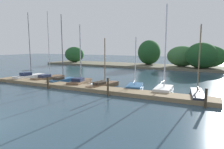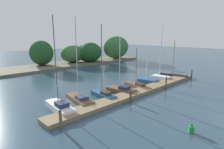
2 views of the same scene
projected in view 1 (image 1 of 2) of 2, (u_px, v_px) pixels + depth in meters
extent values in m
cube|color=#847051|center=(84.00, 88.00, 19.58)|extent=(23.85, 1.80, 0.35)
cube|color=#66604C|center=(150.00, 66.00, 40.59)|extent=(48.04, 8.00, 0.40)
ellipsoid|color=#1E4C23|center=(149.00, 52.00, 41.89)|extent=(4.61, 5.72, 5.09)
ellipsoid|color=#1E4C23|center=(201.00, 55.00, 34.48)|extent=(5.12, 5.31, 4.47)
ellipsoid|color=#235628|center=(74.00, 54.00, 48.70)|extent=(5.24, 3.08, 3.66)
ellipsoid|color=#386B38|center=(182.00, 56.00, 37.98)|extent=(5.66, 4.28, 3.87)
ellipsoid|color=#235628|center=(204.00, 56.00, 35.50)|extent=(7.36, 4.63, 4.09)
cube|color=white|center=(29.00, 77.00, 25.32)|extent=(1.55, 3.99, 0.59)
cube|color=white|center=(41.00, 76.00, 26.81)|extent=(0.76, 1.03, 0.50)
cube|color=#1E2847|center=(26.00, 74.00, 24.84)|extent=(1.02, 1.24, 0.38)
cylinder|color=#4C4C51|center=(30.00, 44.00, 24.99)|extent=(0.08, 0.08, 7.73)
cylinder|color=#4C4C51|center=(27.00, 70.00, 24.92)|extent=(0.18, 1.36, 0.07)
cube|color=brown|center=(48.00, 78.00, 24.76)|extent=(1.93, 4.21, 0.48)
cube|color=brown|center=(60.00, 77.00, 26.24)|extent=(0.88, 1.11, 0.41)
cube|color=#2D3856|center=(45.00, 76.00, 24.29)|extent=(1.17, 1.35, 0.31)
cylinder|color=#B7B7BC|center=(49.00, 44.00, 24.42)|extent=(0.08, 0.08, 7.89)
cube|color=#285684|center=(62.00, 81.00, 23.04)|extent=(1.36, 3.58, 0.46)
cube|color=#285684|center=(71.00, 79.00, 24.37)|extent=(0.65, 0.92, 0.39)
cube|color=#3D3328|center=(59.00, 78.00, 22.62)|extent=(0.87, 1.12, 0.30)
cylinder|color=#4C4C51|center=(62.00, 47.00, 22.72)|extent=(0.09, 0.09, 7.28)
cube|color=brown|center=(80.00, 83.00, 21.72)|extent=(1.92, 3.69, 0.52)
cube|color=brown|center=(86.00, 81.00, 23.22)|extent=(0.89, 0.99, 0.44)
cube|color=#1E2847|center=(78.00, 80.00, 21.25)|extent=(1.19, 1.21, 0.34)
cylinder|color=#B7B7BC|center=(80.00, 53.00, 21.52)|extent=(0.11, 0.11, 5.97)
cube|color=brown|center=(103.00, 86.00, 20.37)|extent=(1.70, 4.26, 0.42)
cube|color=brown|center=(114.00, 83.00, 21.84)|extent=(0.70, 1.12, 0.35)
cube|color=#3D3328|center=(100.00, 83.00, 19.91)|extent=(0.92, 1.36, 0.27)
cylinder|color=#7F6647|center=(105.00, 61.00, 20.26)|extent=(0.10, 0.10, 4.61)
cylinder|color=#7F6647|center=(99.00, 81.00, 19.81)|extent=(0.45, 2.03, 0.06)
cube|color=#285684|center=(135.00, 87.00, 19.54)|extent=(1.88, 2.84, 0.50)
cube|color=#285684|center=(136.00, 85.00, 20.68)|extent=(0.87, 0.79, 0.42)
cylinder|color=silver|center=(135.00, 61.00, 19.37)|extent=(0.10, 0.10, 4.62)
cylinder|color=silver|center=(134.00, 82.00, 19.04)|extent=(0.36, 1.40, 0.07)
cube|color=white|center=(164.00, 90.00, 17.98)|extent=(1.48, 2.76, 0.58)
cube|color=white|center=(166.00, 88.00, 19.08)|extent=(0.78, 0.71, 0.49)
cylinder|color=silver|center=(166.00, 46.00, 17.61)|extent=(0.12, 0.12, 7.26)
cylinder|color=silver|center=(163.00, 82.00, 17.30)|extent=(0.15, 1.83, 0.08)
cube|color=#232833|center=(197.00, 95.00, 16.08)|extent=(1.46, 4.08, 0.54)
cube|color=#232833|center=(196.00, 91.00, 17.77)|extent=(0.64, 1.06, 0.46)
cylinder|color=#7F6647|center=(199.00, 59.00, 15.95)|extent=(0.10, 0.10, 5.38)
cylinder|color=#7F6647|center=(199.00, 89.00, 15.38)|extent=(0.37, 2.09, 0.09)
cylinder|color=#4C3D28|center=(48.00, 83.00, 19.86)|extent=(0.22, 0.22, 1.14)
cylinder|color=black|center=(48.00, 77.00, 19.78)|extent=(0.25, 0.25, 0.04)
cylinder|color=#4C3D28|center=(108.00, 87.00, 16.84)|extent=(0.17, 0.17, 1.53)
cylinder|color=black|center=(108.00, 78.00, 16.73)|extent=(0.20, 0.20, 0.04)
cylinder|color=#3D3323|center=(206.00, 99.00, 13.56)|extent=(0.18, 0.18, 1.35)
cylinder|color=black|center=(206.00, 89.00, 13.46)|extent=(0.21, 0.21, 0.04)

